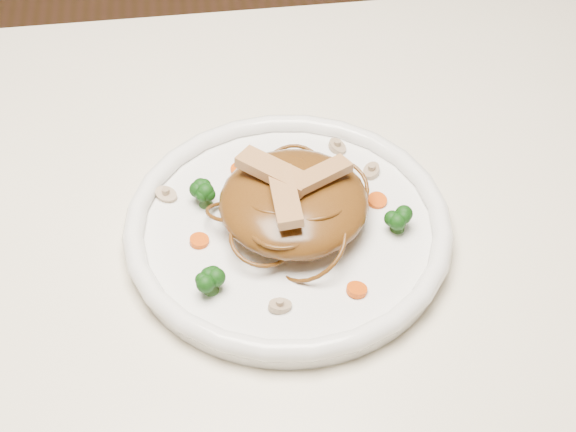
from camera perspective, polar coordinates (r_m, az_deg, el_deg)
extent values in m
cube|color=#F0E6CB|center=(0.82, -6.12, -3.08)|extent=(1.20, 0.80, 0.04)
cylinder|color=brown|center=(1.43, 16.32, -0.28)|extent=(0.06, 0.06, 0.71)
cylinder|color=white|center=(0.81, 0.00, -1.08)|extent=(0.40, 0.40, 0.02)
ellipsoid|color=#5C3811|center=(0.79, 0.39, 0.94)|extent=(0.15, 0.15, 0.05)
cube|color=tan|center=(0.78, 2.27, 2.82)|extent=(0.06, 0.05, 0.01)
cube|color=tan|center=(0.78, -0.92, 3.02)|extent=(0.07, 0.07, 0.01)
cube|color=tan|center=(0.75, -0.19, 1.32)|extent=(0.02, 0.07, 0.01)
cylinder|color=#E45808|center=(0.86, 1.99, 3.33)|extent=(0.02, 0.02, 0.00)
cylinder|color=#E45808|center=(0.79, -5.99, -1.67)|extent=(0.02, 0.02, 0.00)
cylinder|color=#E45808|center=(0.83, 6.02, 1.04)|extent=(0.02, 0.02, 0.00)
cylinder|color=#E45808|center=(0.86, -3.20, 3.17)|extent=(0.02, 0.02, 0.00)
cylinder|color=#E45808|center=(0.75, 4.65, -4.96)|extent=(0.02, 0.02, 0.00)
cylinder|color=tan|center=(0.74, -0.55, -6.08)|extent=(0.02, 0.02, 0.01)
cylinder|color=tan|center=(0.86, 5.63, 3.02)|extent=(0.03, 0.03, 0.01)
cylinder|color=tan|center=(0.84, -8.19, 1.42)|extent=(0.03, 0.03, 0.01)
cylinder|color=tan|center=(0.88, 3.33, 4.67)|extent=(0.03, 0.03, 0.01)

